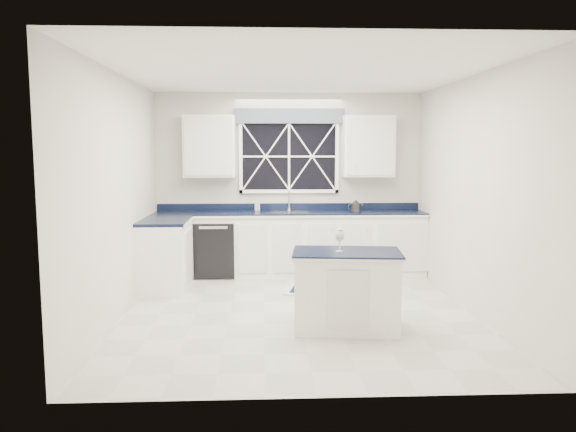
{
  "coord_description": "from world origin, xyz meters",
  "views": [
    {
      "loc": [
        -0.41,
        -6.26,
        1.87
      ],
      "look_at": [
        -0.1,
        0.4,
        1.06
      ],
      "focal_mm": 35.0,
      "sensor_mm": 36.0,
      "label": 1
    }
  ],
  "objects_px": {
    "faucet": "(289,200)",
    "island": "(346,290)",
    "dishwasher": "(216,248)",
    "wine_glass": "(340,236)",
    "soap_bottle": "(257,205)",
    "kettle": "(356,206)"
  },
  "relations": [
    {
      "from": "faucet",
      "to": "island",
      "type": "relative_size",
      "value": 0.26
    },
    {
      "from": "island",
      "to": "faucet",
      "type": "bearing_deg",
      "value": 105.55
    },
    {
      "from": "kettle",
      "to": "soap_bottle",
      "type": "bearing_deg",
      "value": 160.29
    },
    {
      "from": "dishwasher",
      "to": "wine_glass",
      "type": "bearing_deg",
      "value": -60.31
    },
    {
      "from": "faucet",
      "to": "soap_bottle",
      "type": "height_order",
      "value": "faucet"
    },
    {
      "from": "kettle",
      "to": "island",
      "type": "bearing_deg",
      "value": -113.57
    },
    {
      "from": "kettle",
      "to": "soap_bottle",
      "type": "relative_size",
      "value": 1.46
    },
    {
      "from": "faucet",
      "to": "island",
      "type": "bearing_deg",
      "value": -80.63
    },
    {
      "from": "island",
      "to": "soap_bottle",
      "type": "distance_m",
      "value": 3.02
    },
    {
      "from": "dishwasher",
      "to": "faucet",
      "type": "height_order",
      "value": "faucet"
    },
    {
      "from": "island",
      "to": "kettle",
      "type": "distance_m",
      "value": 2.73
    },
    {
      "from": "dishwasher",
      "to": "soap_bottle",
      "type": "bearing_deg",
      "value": 19.54
    },
    {
      "from": "faucet",
      "to": "kettle",
      "type": "xyz_separation_m",
      "value": [
        0.98,
        -0.17,
        -0.08
      ]
    },
    {
      "from": "soap_bottle",
      "to": "kettle",
      "type": "bearing_deg",
      "value": -7.47
    },
    {
      "from": "island",
      "to": "soap_bottle",
      "type": "relative_size",
      "value": 7.12
    },
    {
      "from": "island",
      "to": "wine_glass",
      "type": "xyz_separation_m",
      "value": [
        -0.08,
        -0.01,
        0.57
      ]
    },
    {
      "from": "dishwasher",
      "to": "island",
      "type": "xyz_separation_m",
      "value": [
        1.56,
        -2.58,
        0.0
      ]
    },
    {
      "from": "faucet",
      "to": "kettle",
      "type": "relative_size",
      "value": 1.26
    },
    {
      "from": "faucet",
      "to": "wine_glass",
      "type": "height_order",
      "value": "faucet"
    },
    {
      "from": "dishwasher",
      "to": "wine_glass",
      "type": "height_order",
      "value": "wine_glass"
    },
    {
      "from": "island",
      "to": "wine_glass",
      "type": "distance_m",
      "value": 0.57
    },
    {
      "from": "dishwasher",
      "to": "faucet",
      "type": "distance_m",
      "value": 1.31
    }
  ]
}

